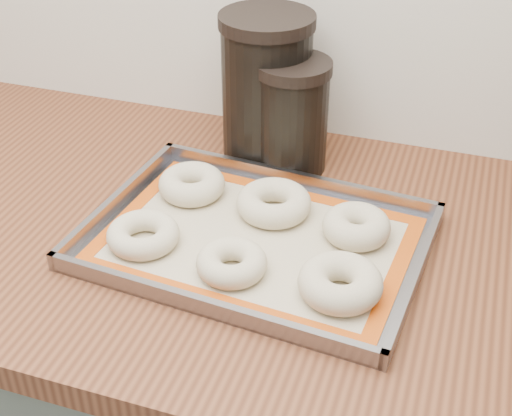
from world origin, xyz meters
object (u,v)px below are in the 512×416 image
(bagel_back_left, at_px, (192,184))
(bagel_back_right, at_px, (356,226))
(bagel_front_right, at_px, (340,283))
(bagel_front_left, at_px, (143,235))
(bagel_front_mid, at_px, (232,263))
(baking_tray, at_px, (256,239))
(canister_mid, at_px, (292,116))
(bagel_back_mid, at_px, (274,203))
(canister_left, at_px, (266,87))

(bagel_back_left, height_order, bagel_back_right, bagel_back_right)
(bagel_front_right, bearing_deg, bagel_back_right, 92.67)
(bagel_front_left, distance_m, bagel_front_mid, 0.14)
(baking_tray, relative_size, bagel_front_mid, 5.18)
(baking_tray, height_order, canister_mid, canister_mid)
(baking_tray, height_order, bagel_back_mid, bagel_back_mid)
(canister_mid, bearing_deg, bagel_front_right, -63.06)
(bagel_back_left, distance_m, canister_left, 0.20)
(bagel_back_left, distance_m, bagel_back_mid, 0.13)
(bagel_back_right, bearing_deg, bagel_front_left, -158.64)
(bagel_front_left, relative_size, canister_left, 0.42)
(bagel_front_left, bearing_deg, bagel_back_right, 21.36)
(bagel_front_left, xyz_separation_m, canister_left, (0.08, 0.30, 0.10))
(canister_left, bearing_deg, canister_mid, -29.16)
(bagel_front_mid, distance_m, bagel_back_right, 0.19)
(bagel_back_right, xyz_separation_m, canister_left, (-0.20, 0.20, 0.10))
(baking_tray, bearing_deg, bagel_front_right, -28.77)
(bagel_back_left, xyz_separation_m, canister_mid, (0.12, 0.14, 0.07))
(bagel_front_right, bearing_deg, bagel_back_left, 149.57)
(bagel_front_mid, bearing_deg, bagel_back_right, 42.80)
(baking_tray, relative_size, canister_mid, 2.65)
(bagel_front_left, height_order, bagel_back_mid, bagel_back_mid)
(bagel_back_left, height_order, bagel_back_mid, same)
(bagel_front_mid, xyz_separation_m, bagel_back_mid, (0.01, 0.15, 0.00))
(canister_mid, bearing_deg, bagel_back_mid, -83.75)
(baking_tray, relative_size, canister_left, 2.02)
(bagel_front_right, relative_size, bagel_back_left, 1.06)
(baking_tray, height_order, canister_left, canister_left)
(bagel_front_mid, relative_size, canister_mid, 0.51)
(bagel_back_right, bearing_deg, bagel_back_left, 173.37)
(bagel_front_left, distance_m, bagel_back_left, 0.14)
(bagel_front_mid, height_order, bagel_back_left, bagel_back_left)
(baking_tray, xyz_separation_m, canister_left, (-0.06, 0.25, 0.11))
(bagel_front_right, relative_size, bagel_back_right, 1.12)
(bagel_back_right, distance_m, canister_left, 0.29)
(bagel_front_mid, xyz_separation_m, canister_mid, (-0.00, 0.30, 0.07))
(bagel_front_left, relative_size, bagel_back_mid, 0.92)
(bagel_back_left, bearing_deg, bagel_front_mid, -52.31)
(canister_left, bearing_deg, bagel_back_right, -45.09)
(bagel_front_mid, height_order, canister_left, canister_left)
(bagel_front_mid, height_order, canister_mid, canister_mid)
(bagel_front_left, height_order, canister_left, canister_left)
(bagel_front_left, bearing_deg, baking_tray, 21.18)
(canister_left, bearing_deg, bagel_back_left, -111.69)
(bagel_front_mid, height_order, bagel_front_right, bagel_front_right)
(bagel_back_right, height_order, canister_left, canister_left)
(bagel_front_right, height_order, bagel_back_right, same)
(bagel_front_left, distance_m, bagel_back_mid, 0.20)
(bagel_front_left, bearing_deg, canister_mid, 64.18)
(bagel_front_mid, relative_size, bagel_back_left, 0.92)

